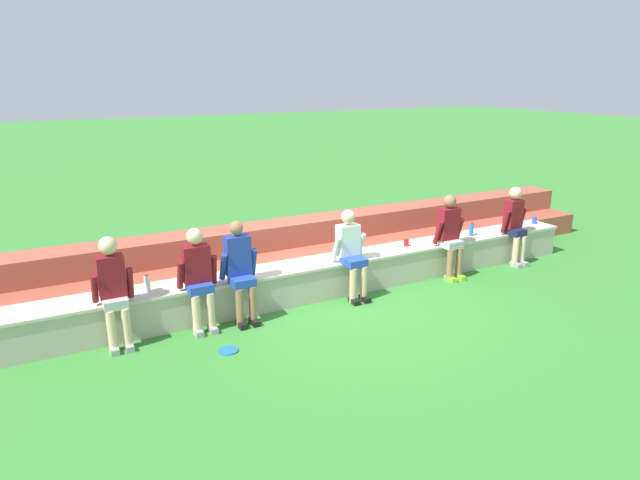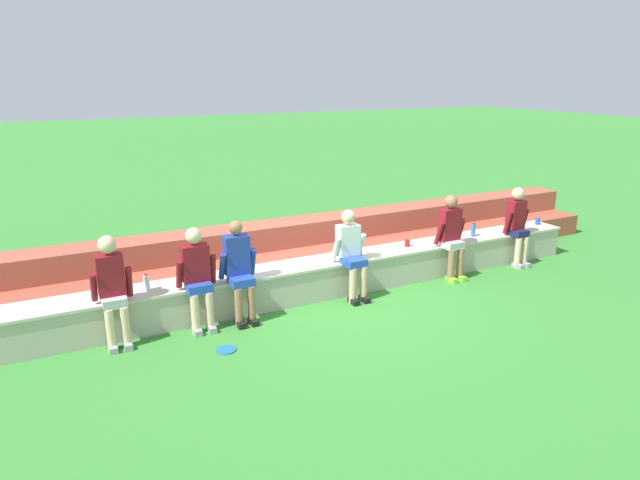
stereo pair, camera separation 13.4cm
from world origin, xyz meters
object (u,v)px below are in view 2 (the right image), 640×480
object	(u,v)px
person_center	(239,268)
water_bottle_mid_right	(473,230)
water_bottle_near_right	(147,283)
person_right_of_center	(351,251)
water_bottle_mid_left	(360,248)
plastic_cup_middle	(407,243)
person_left_of_center	(197,274)
person_far_left	(112,287)
person_far_right	(451,234)
person_rightmost_edge	(518,224)
frisbee	(226,350)
plastic_cup_left_end	(538,221)

from	to	relation	value
person_center	water_bottle_mid_right	world-z (taller)	person_center
water_bottle_near_right	person_right_of_center	bearing A→B (deg)	-4.99
water_bottle_mid_left	plastic_cup_middle	world-z (taller)	water_bottle_mid_left
person_left_of_center	water_bottle_near_right	size ratio (longest dim) A/B	5.86
water_bottle_mid_left	plastic_cup_middle	xyz separation A→B (m)	(0.97, 0.07, -0.07)
person_far_left	person_center	size ratio (longest dim) A/B	1.01
person_far_right	plastic_cup_middle	bearing A→B (deg)	152.15
person_center	water_bottle_near_right	size ratio (longest dim) A/B	5.95
person_left_of_center	person_rightmost_edge	distance (m)	5.88
water_bottle_mid_right	frisbee	bearing A→B (deg)	-167.40
person_far_right	frisbee	xyz separation A→B (m)	(-4.24, -0.81, -0.78)
person_far_right	water_bottle_mid_left	size ratio (longest dim) A/B	5.28
person_center	frisbee	world-z (taller)	person_center
person_rightmost_edge	water_bottle_near_right	size ratio (longest dim) A/B	5.90
person_far_right	water_bottle_mid_left	world-z (taller)	person_far_right
person_far_right	plastic_cup_middle	world-z (taller)	person_far_right
plastic_cup_middle	person_rightmost_edge	bearing A→B (deg)	-8.85
water_bottle_mid_left	plastic_cup_left_end	world-z (taller)	water_bottle_mid_left
person_far_right	water_bottle_near_right	distance (m)	4.98
person_far_left	person_center	bearing A→B (deg)	-0.19
person_right_of_center	person_rightmost_edge	distance (m)	3.47
water_bottle_near_right	plastic_cup_middle	size ratio (longest dim) A/B	2.07
person_left_of_center	frisbee	xyz separation A→B (m)	(0.11, -0.82, -0.77)
person_left_of_center	person_far_left	bearing A→B (deg)	-179.97
person_left_of_center	water_bottle_near_right	bearing A→B (deg)	156.14
person_center	person_right_of_center	bearing A→B (deg)	0.57
water_bottle_mid_right	frisbee	world-z (taller)	water_bottle_mid_right
person_right_of_center	plastic_cup_left_end	bearing A→B (deg)	4.66
person_far_left	person_left_of_center	world-z (taller)	person_far_left
person_right_of_center	person_rightmost_edge	world-z (taller)	person_rightmost_edge
plastic_cup_left_end	person_far_right	bearing A→B (deg)	-171.28
person_center	water_bottle_mid_left	distance (m)	2.15
person_rightmost_edge	plastic_cup_middle	world-z (taller)	person_rightmost_edge
plastic_cup_middle	frisbee	size ratio (longest dim) A/B	0.47
person_center	plastic_cup_middle	distance (m)	3.13
person_center	person_far_right	xyz separation A→B (m)	(3.76, -0.00, 0.01)
plastic_cup_middle	water_bottle_mid_left	bearing A→B (deg)	-175.97
person_far_right	person_rightmost_edge	bearing A→B (deg)	0.21
person_right_of_center	person_far_right	world-z (taller)	person_far_right
plastic_cup_middle	water_bottle_near_right	bearing A→B (deg)	-179.18
plastic_cup_left_end	frisbee	xyz separation A→B (m)	(-6.70, -1.19, -0.61)
person_left_of_center	water_bottle_mid_left	distance (m)	2.74
person_center	water_bottle_mid_left	xyz separation A→B (m)	(2.13, 0.28, -0.08)
person_far_left	person_center	xyz separation A→B (m)	(1.68, -0.01, -0.03)
water_bottle_near_right	plastic_cup_left_end	xyz separation A→B (m)	(7.43, 0.09, -0.05)
person_left_of_center	person_right_of_center	xyz separation A→B (m)	(2.41, 0.01, -0.02)
person_right_of_center	frisbee	bearing A→B (deg)	-160.18
water_bottle_mid_left	person_far_right	bearing A→B (deg)	-9.67
person_right_of_center	water_bottle_near_right	distance (m)	3.04
person_center	water_bottle_mid_right	bearing A→B (deg)	3.90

